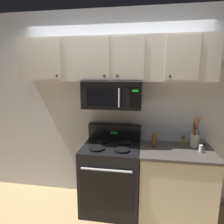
{
  "coord_description": "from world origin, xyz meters",
  "views": [
    {
      "loc": [
        0.41,
        -2.03,
        1.86
      ],
      "look_at": [
        0.0,
        0.49,
        1.35
      ],
      "focal_mm": 31.85,
      "sensor_mm": 36.0,
      "label": 1
    }
  ],
  "objects": [
    {
      "name": "back_wall",
      "position": [
        0.0,
        0.79,
        1.35
      ],
      "size": [
        5.2,
        0.1,
        2.7
      ],
      "primitive_type": "cube",
      "color": "silver",
      "rests_on": "ground_plane"
    },
    {
      "name": "stove_range",
      "position": [
        0.0,
        0.42,
        0.47
      ],
      "size": [
        0.76,
        0.69,
        1.12
      ],
      "color": "black",
      "rests_on": "ground_plane"
    },
    {
      "name": "over_range_microwave",
      "position": [
        -0.0,
        0.54,
        1.58
      ],
      "size": [
        0.76,
        0.43,
        0.35
      ],
      "color": "black"
    },
    {
      "name": "upper_cabinets",
      "position": [
        -0.0,
        0.57,
        2.02
      ],
      "size": [
        2.5,
        0.36,
        0.55
      ],
      "color": "#BCB7AD"
    },
    {
      "name": "counter_segment",
      "position": [
        0.84,
        0.43,
        0.45
      ],
      "size": [
        0.93,
        0.65,
        0.9
      ],
      "color": "beige",
      "rests_on": "ground_plane"
    },
    {
      "name": "utensil_crock_cream",
      "position": [
        1.09,
        0.59,
        1.01
      ],
      "size": [
        0.12,
        0.12,
        0.4
      ],
      "color": "beige",
      "rests_on": "counter_segment"
    },
    {
      "name": "salt_shaker",
      "position": [
        1.12,
        0.4,
        0.95
      ],
      "size": [
        0.05,
        0.05,
        0.09
      ],
      "color": "white",
      "rests_on": "counter_segment"
    },
    {
      "name": "pepper_mill",
      "position": [
        0.56,
        0.47,
        1.0
      ],
      "size": [
        0.06,
        0.06,
        0.19
      ],
      "primitive_type": "cylinder",
      "color": "brown",
      "rests_on": "counter_segment"
    },
    {
      "name": "spice_jar",
      "position": [
        0.95,
        0.65,
        0.95
      ],
      "size": [
        0.05,
        0.05,
        0.11
      ],
      "color": "olive",
      "rests_on": "counter_segment"
    }
  ]
}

